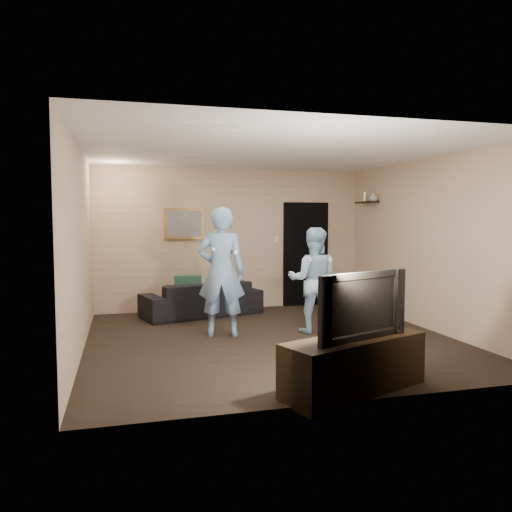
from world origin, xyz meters
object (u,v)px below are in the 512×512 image
object	(u,v)px
sofa	(202,298)
wii_player_right	(313,280)
tv_console	(354,366)
television	(355,305)
wii_player_left	(221,272)

from	to	relation	value
sofa	wii_player_right	world-z (taller)	wii_player_right
tv_console	wii_player_right	bearing A→B (deg)	57.05
television	wii_player_left	size ratio (longest dim) A/B	0.61
sofa	wii_player_left	xyz separation A→B (m)	(0.04, -1.57, 0.63)
television	wii_player_right	distance (m)	2.56
sofa	wii_player_left	world-z (taller)	wii_player_left
sofa	wii_player_right	size ratio (longest dim) A/B	1.31
tv_console	wii_player_left	distance (m)	2.82
wii_player_right	television	bearing A→B (deg)	-102.47
television	tv_console	bearing A→B (deg)	-20.48
sofa	television	xyz separation A→B (m)	(0.85, -4.18, 0.56)
tv_console	wii_player_right	distance (m)	2.61
sofa	television	distance (m)	4.30
television	sofa	bearing A→B (deg)	81.06
wii_player_right	sofa	bearing A→B (deg)	129.77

